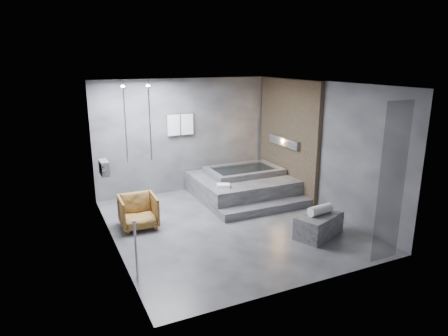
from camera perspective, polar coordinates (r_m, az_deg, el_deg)
room at (r=8.03m, az=2.56°, el=4.46°), size 5.00×5.04×2.82m
tub_deck at (r=9.73m, az=2.58°, el=-2.60°), size 2.20×2.00×0.50m
tub_step at (r=8.82m, az=6.14°, el=-5.72°), size 2.20×0.36×0.18m
concrete_bench at (r=7.80m, az=13.36°, el=-7.95°), size 1.08×0.83×0.43m
driftwood_chair at (r=8.11m, az=-12.15°, el=-6.11°), size 0.72×0.74×0.65m
rolled_towel at (r=7.70m, az=13.59°, el=-5.82°), size 0.52×0.24×0.18m
deck_towel at (r=8.82m, az=-0.10°, el=-2.54°), size 0.34×0.30×0.07m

